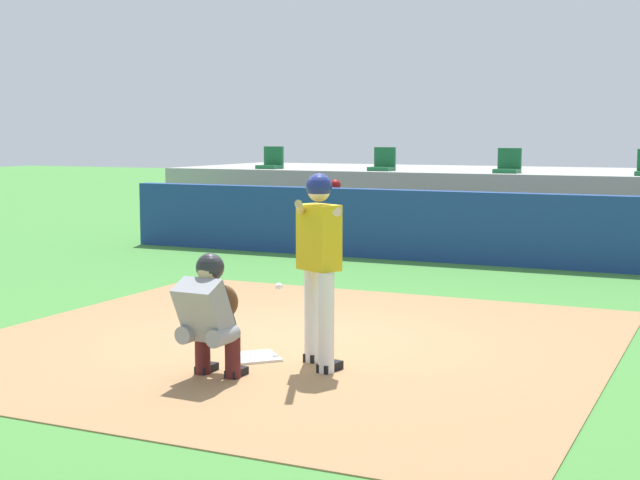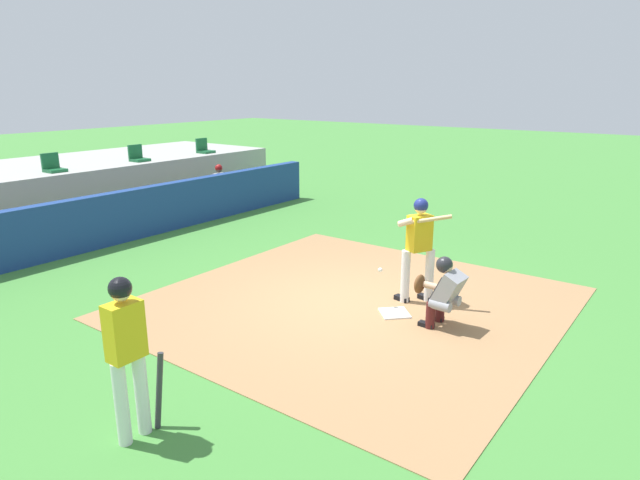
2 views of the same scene
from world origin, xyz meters
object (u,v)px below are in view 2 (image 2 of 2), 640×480
object	(u,v)px
dugout_player_1	(222,185)
on_deck_batter	(127,349)
batter_at_plate	(419,244)
home_plate	(395,313)
stadium_seat_2	(53,167)
catcher_crouched	(442,290)
stadium_seat_4	(204,149)
stadium_seat_3	(138,157)

from	to	relation	value
dugout_player_1	on_deck_batter	bearing A→B (deg)	-138.39
batter_at_plate	on_deck_batter	size ratio (longest dim) A/B	1.01
home_plate	batter_at_plate	world-z (taller)	batter_at_plate
batter_at_plate	on_deck_batter	distance (m)	5.17
batter_at_plate	stadium_seat_2	size ratio (longest dim) A/B	3.76
catcher_crouched	stadium_seat_4	bearing A→B (deg)	64.64
stadium_seat_2	dugout_player_1	bearing A→B (deg)	-26.76
catcher_crouched	dugout_player_1	xyz separation A→B (m)	(4.03, 8.93, 0.07)
stadium_seat_2	stadium_seat_4	world-z (taller)	same
on_deck_batter	dugout_player_1	xyz separation A→B (m)	(8.47, 7.52, -0.35)
home_plate	on_deck_batter	world-z (taller)	on_deck_batter
stadium_seat_2	stadium_seat_4	xyz separation A→B (m)	(5.20, 0.00, 0.00)
batter_at_plate	dugout_player_1	world-z (taller)	batter_at_plate
stadium_seat_3	batter_at_plate	bearing A→B (deg)	-100.59
home_plate	on_deck_batter	size ratio (longest dim) A/B	0.25
stadium_seat_2	home_plate	bearing A→B (deg)	-90.00
stadium_seat_4	dugout_player_1	bearing A→B (deg)	-119.81
home_plate	stadium_seat_3	size ratio (longest dim) A/B	0.92
home_plate	catcher_crouched	bearing A→B (deg)	-89.91
catcher_crouched	home_plate	bearing A→B (deg)	90.09
stadium_seat_4	on_deck_batter	bearing A→B (deg)	-135.23
on_deck_batter	stadium_seat_3	world-z (taller)	stadium_seat_3
catcher_crouched	stadium_seat_3	xyz separation A→B (m)	(2.60, 10.97, 0.93)
dugout_player_1	stadium_seat_2	xyz separation A→B (m)	(-4.03, 2.03, 0.86)
batter_at_plate	dugout_player_1	distance (m)	8.84
home_plate	on_deck_batter	bearing A→B (deg)	171.98
batter_at_plate	catcher_crouched	world-z (taller)	batter_at_plate
catcher_crouched	stadium_seat_2	world-z (taller)	stadium_seat_2
batter_at_plate	catcher_crouched	size ratio (longest dim) A/B	1.20
on_deck_batter	stadium_seat_2	xyz separation A→B (m)	(4.43, 9.55, 0.51)
catcher_crouched	dugout_player_1	size ratio (longest dim) A/B	1.16
dugout_player_1	stadium_seat_3	distance (m)	2.63
on_deck_batter	stadium_seat_3	distance (m)	11.87
home_plate	stadium_seat_4	distance (m)	11.53
stadium_seat_2	stadium_seat_4	size ratio (longest dim) A/B	1.00
home_plate	batter_at_plate	xyz separation A→B (m)	(0.69, -0.03, 1.01)
stadium_seat_3	dugout_player_1	bearing A→B (deg)	-54.82
dugout_player_1	stadium_seat_2	bearing A→B (deg)	153.24
batter_at_plate	stadium_seat_4	world-z (taller)	stadium_seat_4
on_deck_batter	catcher_crouched	bearing A→B (deg)	-17.66
stadium_seat_2	stadium_seat_3	world-z (taller)	same
catcher_crouched	stadium_seat_2	distance (m)	11.01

